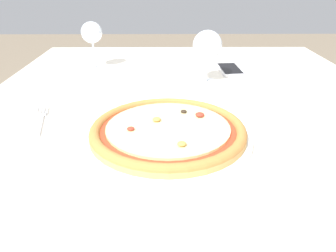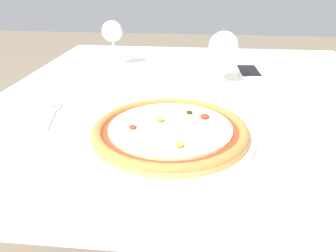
{
  "view_description": "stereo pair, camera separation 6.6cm",
  "coord_description": "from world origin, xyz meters",
  "px_view_note": "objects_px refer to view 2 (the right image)",
  "views": [
    {
      "loc": [
        -0.06,
        -0.88,
        1.05
      ],
      "look_at": [
        -0.06,
        -0.29,
        0.76
      ],
      "focal_mm": 35.0,
      "sensor_mm": 36.0,
      "label": 1
    },
    {
      "loc": [
        0.0,
        -0.88,
        1.05
      ],
      "look_at": [
        -0.06,
        -0.29,
        0.76
      ],
      "focal_mm": 35.0,
      "sensor_mm": 36.0,
      "label": 2
    }
  ],
  "objects_px": {
    "wine_glass_far_right": "(111,33)",
    "dining_table": "(197,120)",
    "pizza_plate": "(168,132)",
    "cell_phone": "(247,72)",
    "fork": "(50,114)",
    "wine_glass_far_left": "(222,48)"
  },
  "relations": [
    {
      "from": "wine_glass_far_right",
      "to": "dining_table",
      "type": "bearing_deg",
      "value": -38.84
    },
    {
      "from": "dining_table",
      "to": "fork",
      "type": "relative_size",
      "value": 6.91
    },
    {
      "from": "pizza_plate",
      "to": "fork",
      "type": "distance_m",
      "value": 0.31
    },
    {
      "from": "dining_table",
      "to": "fork",
      "type": "xyz_separation_m",
      "value": [
        -0.35,
        -0.19,
        0.09
      ]
    },
    {
      "from": "fork",
      "to": "wine_glass_far_left",
      "type": "relative_size",
      "value": 1.06
    },
    {
      "from": "pizza_plate",
      "to": "cell_phone",
      "type": "distance_m",
      "value": 0.54
    },
    {
      "from": "cell_phone",
      "to": "dining_table",
      "type": "bearing_deg",
      "value": -127.69
    },
    {
      "from": "wine_glass_far_left",
      "to": "wine_glass_far_right",
      "type": "distance_m",
      "value": 0.41
    },
    {
      "from": "wine_glass_far_left",
      "to": "cell_phone",
      "type": "height_order",
      "value": "wine_glass_far_left"
    },
    {
      "from": "pizza_plate",
      "to": "wine_glass_far_right",
      "type": "height_order",
      "value": "wine_glass_far_right"
    },
    {
      "from": "pizza_plate",
      "to": "fork",
      "type": "relative_size",
      "value": 2.03
    },
    {
      "from": "fork",
      "to": "dining_table",
      "type": "bearing_deg",
      "value": 28.69
    },
    {
      "from": "dining_table",
      "to": "fork",
      "type": "bearing_deg",
      "value": -151.31
    },
    {
      "from": "dining_table",
      "to": "cell_phone",
      "type": "xyz_separation_m",
      "value": [
        0.16,
        0.21,
        0.09
      ]
    },
    {
      "from": "pizza_plate",
      "to": "wine_glass_far_left",
      "type": "bearing_deg",
      "value": 72.06
    },
    {
      "from": "pizza_plate",
      "to": "wine_glass_far_right",
      "type": "bearing_deg",
      "value": 115.33
    },
    {
      "from": "cell_phone",
      "to": "wine_glass_far_right",
      "type": "bearing_deg",
      "value": 175.12
    },
    {
      "from": "wine_glass_far_left",
      "to": "dining_table",
      "type": "bearing_deg",
      "value": -127.4
    },
    {
      "from": "fork",
      "to": "cell_phone",
      "type": "bearing_deg",
      "value": 38.02
    },
    {
      "from": "dining_table",
      "to": "fork",
      "type": "distance_m",
      "value": 0.41
    },
    {
      "from": "fork",
      "to": "pizza_plate",
      "type": "bearing_deg",
      "value": -17.44
    },
    {
      "from": "wine_glass_far_left",
      "to": "cell_phone",
      "type": "xyz_separation_m",
      "value": [
        0.1,
        0.13,
        -0.11
      ]
    }
  ]
}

